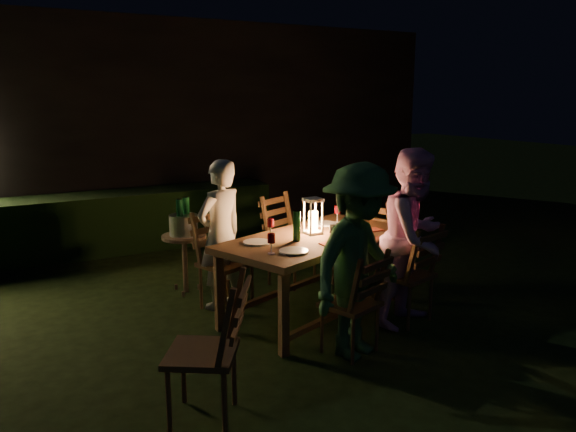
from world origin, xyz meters
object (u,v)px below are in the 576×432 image
bottle_table (297,226)px  chair_spare (206,376)px  dining_table (314,244)px  person_opp_left (359,262)px  chair_near_right (407,291)px  lantern (313,218)px  bottle_bucket_b (187,219)px  chair_far_left (225,278)px  person_opp_right (414,238)px  chair_near_left (352,321)px  person_house_side (221,235)px  chair_end (381,257)px  chair_far_right (290,256)px  side_table (184,242)px  ice_bucket (184,225)px  bottle_bucket_a (180,222)px

bottle_table → chair_spare: bearing=-139.5°
dining_table → person_opp_left: 0.94m
chair_near_right → lantern: lantern is taller
chair_near_right → bottle_bucket_b: chair_near_right is taller
chair_far_left → person_opp_left: 1.66m
chair_far_left → lantern: (0.72, -0.51, 0.64)m
person_opp_right → person_opp_left: person_opp_right is taller
lantern → bottle_bucket_b: lantern is taller
chair_near_left → bottle_bucket_b: (-0.67, 2.12, 0.52)m
chair_spare → person_opp_right: bearing=-42.6°
person_opp_left → bottle_table: bearing=76.3°
person_house_side → chair_near_right: bearing=119.5°
chair_end → chair_spare: 3.18m
chair_far_right → side_table: chair_far_right is taller
chair_near_right → chair_end: chair_end is taller
person_opp_right → chair_end: bearing=46.5°
dining_table → chair_far_right: 1.03m
chair_end → ice_bucket: (-2.04, 0.79, 0.44)m
chair_end → lantern: 1.34m
chair_far_left → chair_far_right: (0.94, 0.34, 0.01)m
person_opp_left → chair_far_left: bearing=90.0°
lantern → bottle_table: size_ratio=1.25×
person_opp_right → side_table: size_ratio=2.58×
person_opp_right → lantern: bearing=114.7°
person_house_side → side_table: size_ratio=2.35×
chair_near_right → chair_far_left: size_ratio=0.97×
chair_near_right → ice_bucket: chair_near_right is taller
chair_near_left → bottle_bucket_b: bearing=89.5°
chair_near_left → chair_far_left: 1.54m
side_table → ice_bucket: size_ratio=2.13×
dining_table → chair_far_left: bearing=120.3°
chair_near_right → bottle_table: 1.22m
bottle_table → ice_bucket: size_ratio=0.93×
bottle_table → bottle_bucket_a: 1.44m
dining_table → chair_near_left: bearing=-120.4°
chair_far_right → bottle_table: bottle_table is taller
person_house_side → lantern: size_ratio=4.28×
dining_table → chair_spare: chair_spare is taller
chair_far_right → chair_spare: bearing=25.7°
chair_far_right → lantern: size_ratio=2.98×
chair_near_right → person_opp_left: (-0.83, -0.35, 0.50)m
chair_near_right → chair_near_left: bearing=-175.1°
chair_far_right → bottle_bucket_b: bearing=-40.9°
ice_bucket → lantern: bearing=-51.2°
side_table → person_opp_left: bearing=-70.8°
bottle_bucket_a → bottle_bucket_b: 0.13m
person_house_side → bottle_bucket_b: (-0.13, 0.63, 0.05)m
chair_near_right → chair_end: (0.47, 0.99, 0.01)m
person_opp_left → side_table: 2.27m
chair_spare → person_opp_right: size_ratio=0.62×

